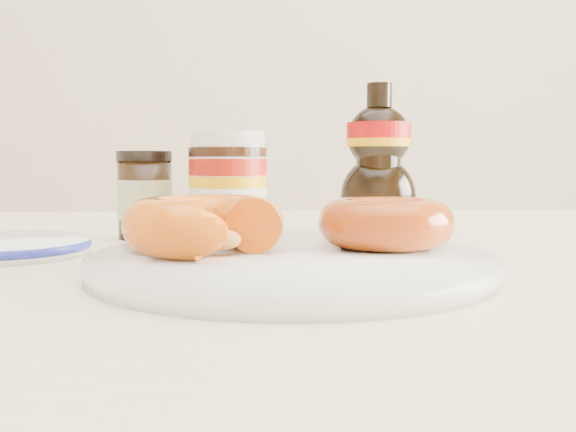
{
  "coord_description": "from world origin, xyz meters",
  "views": [
    {
      "loc": [
        -0.06,
        -0.43,
        0.83
      ],
      "look_at": [
        -0.04,
        0.06,
        0.79
      ],
      "focal_mm": 40.0,
      "sensor_mm": 36.0,
      "label": 1
    }
  ],
  "objects": [
    {
      "name": "syrup_bottle",
      "position": [
        0.07,
        0.26,
        0.83
      ],
      "size": [
        0.1,
        0.09,
        0.16
      ],
      "primitive_type": null,
      "rotation": [
        0.0,
        0.0,
        0.36
      ],
      "color": "black",
      "rests_on": "dining_table"
    },
    {
      "name": "dark_jar",
      "position": [
        -0.17,
        0.21,
        0.79
      ],
      "size": [
        0.05,
        0.05,
        0.09
      ],
      "rotation": [
        0.0,
        0.0,
        0.17
      ],
      "color": "black",
      "rests_on": "dining_table"
    },
    {
      "name": "nutella_jar",
      "position": [
        -0.09,
        0.18,
        0.81
      ],
      "size": [
        0.07,
        0.07,
        0.1
      ],
      "rotation": [
        0.0,
        0.0,
        0.06
      ],
      "color": "white",
      "rests_on": "dining_table"
    },
    {
      "name": "plate",
      "position": [
        -0.04,
        0.01,
        0.76
      ],
      "size": [
        0.28,
        0.28,
        0.01
      ],
      "color": "white",
      "rests_on": "dining_table"
    },
    {
      "name": "blue_rim_saucer",
      "position": [
        -0.26,
        0.11,
        0.76
      ],
      "size": [
        0.13,
        0.13,
        0.01
      ],
      "color": "white",
      "rests_on": "dining_table"
    },
    {
      "name": "donut_whole",
      "position": [
        0.04,
        0.04,
        0.78
      ],
      "size": [
        0.11,
        0.11,
        0.04
      ],
      "primitive_type": "torus",
      "rotation": [
        0.0,
        0.0,
        0.09
      ],
      "color": "#8D3109",
      "rests_on": "plate"
    },
    {
      "name": "donut_bitten",
      "position": [
        -0.1,
        0.02,
        0.78
      ],
      "size": [
        0.13,
        0.13,
        0.04
      ],
      "primitive_type": "torus",
      "rotation": [
        0.0,
        0.0,
        -0.2
      ],
      "color": "#D3470C",
      "rests_on": "plate"
    },
    {
      "name": "dining_table",
      "position": [
        0.0,
        0.1,
        0.67
      ],
      "size": [
        1.4,
        0.9,
        0.75
      ],
      "color": "#F5E4BA",
      "rests_on": "ground"
    }
  ]
}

